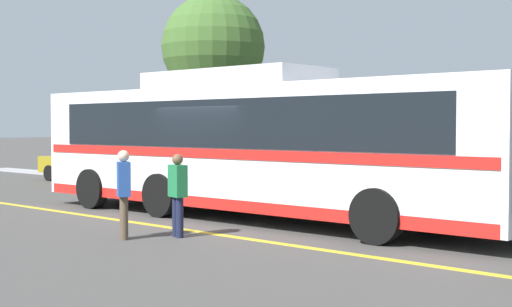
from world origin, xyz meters
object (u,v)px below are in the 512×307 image
object	(u,v)px
pedestrian_2	(178,190)
parked_car_1	(189,171)
transit_bus	(255,144)
tree_1	(213,47)
pedestrian_0	(124,189)
parked_car_0	(87,162)
parked_car_2	(341,176)

from	to	relation	value
pedestrian_2	parked_car_1	bearing A→B (deg)	-26.79
transit_bus	tree_1	world-z (taller)	tree_1
parked_car_1	transit_bus	bearing A→B (deg)	-116.66
transit_bus	pedestrian_2	xyz separation A→B (m)	(0.70, -2.92, -0.81)
pedestrian_0	tree_1	xyz separation A→B (m)	(-7.97, 10.04, 4.02)
parked_car_0	pedestrian_0	world-z (taller)	pedestrian_0
parked_car_2	tree_1	xyz separation A→B (m)	(-7.48, 2.53, 4.19)
parked_car_1	pedestrian_2	world-z (taller)	pedestrian_2
parked_car_0	parked_car_1	size ratio (longest dim) A/B	0.88
pedestrian_0	tree_1	bearing A→B (deg)	160.29
transit_bus	parked_car_2	xyz separation A→B (m)	(-0.34, 3.76, -0.94)
parked_car_0	transit_bus	bearing A→B (deg)	70.74
pedestrian_2	tree_1	world-z (taller)	tree_1
parked_car_2	pedestrian_2	xyz separation A→B (m)	(1.04, -6.68, 0.12)
tree_1	parked_car_0	bearing A→B (deg)	-149.31
parked_car_0	pedestrian_0	bearing A→B (deg)	56.48
pedestrian_2	transit_bus	bearing A→B (deg)	-59.87
parked_car_2	pedestrian_2	world-z (taller)	pedestrian_2
parked_car_1	pedestrian_0	world-z (taller)	pedestrian_0
pedestrian_0	transit_bus	bearing A→B (deg)	124.19
transit_bus	pedestrian_0	bearing A→B (deg)	1.29
transit_bus	pedestrian_2	size ratio (longest dim) A/B	8.21
pedestrian_0	tree_1	distance (m)	13.43
parked_car_2	pedestrian_0	distance (m)	7.53
parked_car_2	tree_1	size ratio (longest dim) A/B	0.66
transit_bus	parked_car_1	size ratio (longest dim) A/B	2.75
parked_car_1	parked_car_2	world-z (taller)	parked_car_2
parked_car_0	parked_car_1	bearing A→B (deg)	84.82
parked_car_2	parked_car_1	bearing A→B (deg)	-86.29
parked_car_0	parked_car_2	bearing A→B (deg)	88.04
tree_1	transit_bus	bearing A→B (deg)	-38.81
parked_car_0	parked_car_2	world-z (taller)	parked_car_2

